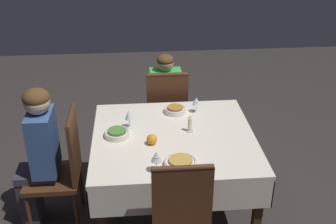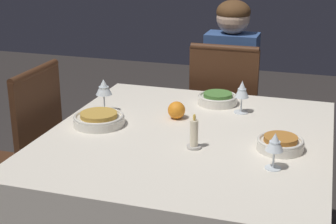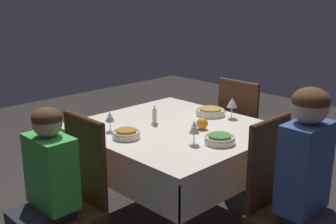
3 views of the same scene
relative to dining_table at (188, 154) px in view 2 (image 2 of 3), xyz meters
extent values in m
cube|color=silver|center=(0.00, 0.00, 0.07)|extent=(1.24, 1.15, 0.04)
cube|color=silver|center=(0.00, 0.57, -0.06)|extent=(1.24, 0.01, 0.22)
cube|color=silver|center=(0.00, -0.57, -0.06)|extent=(1.24, 0.01, 0.22)
cube|color=silver|center=(0.62, 0.00, -0.06)|extent=(0.01, 1.15, 0.22)
cube|color=#3D2616|center=(0.55, 0.51, -0.30)|extent=(0.06, 0.06, 0.71)
cube|color=#3D2616|center=(0.55, -0.51, -0.30)|extent=(0.06, 0.06, 0.71)
cube|color=#472816|center=(0.95, 0.01, -0.24)|extent=(0.41, 0.41, 0.04)
cube|color=#472816|center=(0.76, 0.01, 0.04)|extent=(0.03, 0.38, 0.52)
cylinder|color=#472816|center=(0.76, 0.01, 0.30)|extent=(0.04, 0.37, 0.04)
cylinder|color=#472816|center=(1.13, -0.17, -0.46)|extent=(0.03, 0.03, 0.39)
cylinder|color=#472816|center=(1.13, 0.19, -0.46)|extent=(0.03, 0.03, 0.39)
cylinder|color=#472816|center=(0.77, -0.17, -0.46)|extent=(0.03, 0.03, 0.39)
cylinder|color=#472816|center=(0.77, 0.19, -0.46)|extent=(0.03, 0.03, 0.39)
cube|color=#472816|center=(0.02, 0.91, -0.24)|extent=(0.41, 0.41, 0.04)
cube|color=#472816|center=(0.02, 0.72, 0.04)|extent=(0.38, 0.03, 0.52)
cylinder|color=#472816|center=(0.02, 0.72, 0.30)|extent=(0.37, 0.04, 0.04)
cylinder|color=#472816|center=(0.20, 1.09, -0.46)|extent=(0.03, 0.03, 0.39)
cylinder|color=#472816|center=(0.20, 0.73, -0.46)|extent=(0.03, 0.03, 0.39)
cube|color=#383342|center=(1.15, 0.01, -0.44)|extent=(0.14, 0.22, 0.43)
cube|color=#383342|center=(1.07, 0.01, -0.19)|extent=(0.31, 0.24, 0.06)
cube|color=#38568E|center=(0.98, 0.01, 0.09)|extent=(0.18, 0.30, 0.50)
sphere|color=beige|center=(0.98, 0.01, 0.42)|extent=(0.19, 0.19, 0.19)
ellipsoid|color=brown|center=(0.98, 0.01, 0.46)|extent=(0.19, 0.19, 0.13)
cylinder|color=silver|center=(0.43, -0.03, 0.11)|extent=(0.19, 0.19, 0.04)
torus|color=silver|center=(0.43, -0.03, 0.13)|extent=(0.19, 0.19, 0.01)
cylinder|color=#4C7F38|center=(0.43, -0.03, 0.13)|extent=(0.14, 0.14, 0.02)
cylinder|color=white|center=(0.34, -0.16, 0.09)|extent=(0.07, 0.07, 0.00)
cylinder|color=white|center=(0.34, -0.16, 0.13)|extent=(0.01, 0.01, 0.07)
cone|color=white|center=(0.34, -0.16, 0.20)|extent=(0.06, 0.06, 0.08)
cylinder|color=white|center=(0.34, -0.16, 0.19)|extent=(0.04, 0.04, 0.04)
cylinder|color=silver|center=(-0.05, -0.38, 0.11)|extent=(0.18, 0.18, 0.04)
torus|color=silver|center=(-0.05, -0.38, 0.13)|extent=(0.18, 0.18, 0.01)
cylinder|color=#B2702D|center=(-0.05, -0.38, 0.13)|extent=(0.13, 0.13, 0.02)
cylinder|color=white|center=(-0.23, -0.37, 0.09)|extent=(0.06, 0.06, 0.00)
cylinder|color=white|center=(-0.23, -0.37, 0.13)|extent=(0.01, 0.01, 0.07)
cone|color=white|center=(-0.23, -0.37, 0.19)|extent=(0.06, 0.06, 0.07)
cylinder|color=white|center=(-0.23, -0.37, 0.18)|extent=(0.04, 0.04, 0.03)
cylinder|color=silver|center=(-0.01, 0.40, 0.11)|extent=(0.22, 0.22, 0.04)
torus|color=silver|center=(-0.01, 0.40, 0.13)|extent=(0.22, 0.22, 0.01)
cylinder|color=gold|center=(-0.01, 0.40, 0.13)|extent=(0.16, 0.16, 0.02)
cylinder|color=white|center=(0.16, 0.45, 0.09)|extent=(0.07, 0.07, 0.00)
cylinder|color=white|center=(0.16, 0.45, 0.13)|extent=(0.01, 0.01, 0.08)
cone|color=white|center=(0.16, 0.45, 0.21)|extent=(0.08, 0.08, 0.07)
cylinder|color=white|center=(0.16, 0.45, 0.20)|extent=(0.05, 0.05, 0.03)
cylinder|color=beige|center=(-0.13, -0.06, 0.09)|extent=(0.06, 0.06, 0.01)
cylinder|color=beige|center=(-0.13, -0.06, 0.15)|extent=(0.03, 0.03, 0.11)
ellipsoid|color=#F9C64C|center=(-0.13, -0.06, 0.21)|extent=(0.01, 0.01, 0.03)
sphere|color=orange|center=(0.17, 0.10, 0.13)|extent=(0.08, 0.08, 0.08)
camera|label=1|loc=(0.28, 2.75, 1.75)|focal=45.00mm
camera|label=2|loc=(-1.92, -0.51, 0.88)|focal=55.00mm
camera|label=3|loc=(1.96, -1.97, 0.99)|focal=45.00mm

